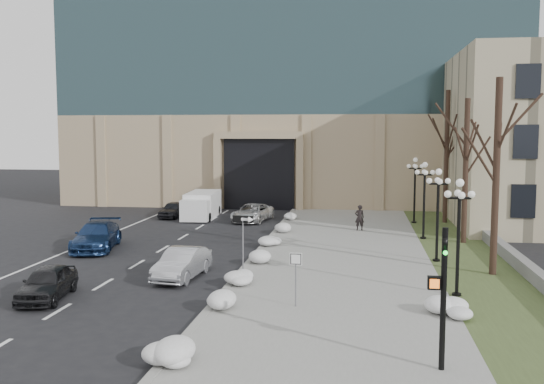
{
  "coord_description": "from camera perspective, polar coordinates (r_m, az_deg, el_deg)",
  "views": [
    {
      "loc": [
        4.43,
        -18.32,
        6.59
      ],
      "look_at": [
        -0.03,
        12.26,
        3.5
      ],
      "focal_mm": 40.0,
      "sensor_mm": 36.0,
      "label": 1
    }
  ],
  "objects": [
    {
      "name": "stone_wall",
      "position": [
        35.7,
        20.47,
        -4.72
      ],
      "size": [
        0.5,
        30.0,
        0.7
      ],
      "primitive_type": "cube",
      "color": "gray",
      "rests_on": "ground"
    },
    {
      "name": "lamppost_d",
      "position": [
        44.13,
        13.3,
        0.99
      ],
      "size": [
        1.18,
        1.18,
        4.76
      ],
      "color": "black",
      "rests_on": "ground"
    },
    {
      "name": "car_b",
      "position": [
        27.7,
        -8.45,
        -6.67
      ],
      "size": [
        1.8,
        4.24,
        1.36
      ],
      "primitive_type": "imported",
      "rotation": [
        0.0,
        0.0,
        -0.09
      ],
      "color": "#AEB0B7",
      "rests_on": "ground"
    },
    {
      "name": "snow_clump_d",
      "position": [
        30.41,
        -1.02,
        -6.23
      ],
      "size": [
        1.1,
        1.6,
        0.36
      ],
      "primitive_type": "ellipsoid",
      "color": "white",
      "rests_on": "sidewalk"
    },
    {
      "name": "car_a",
      "position": [
        25.69,
        -20.39,
        -8.01
      ],
      "size": [
        2.15,
        4.05,
        1.31
      ],
      "primitive_type": "imported",
      "rotation": [
        0.0,
        0.0,
        0.16
      ],
      "color": "black",
      "rests_on": "ground"
    },
    {
      "name": "snow_clump_h",
      "position": [
        22.63,
        16.2,
        -10.66
      ],
      "size": [
        1.1,
        1.6,
        0.36
      ],
      "primitive_type": "ellipsoid",
      "color": "white",
      "rests_on": "sidewalk"
    },
    {
      "name": "snow_clump_b",
      "position": [
        22.47,
        -4.64,
        -10.57
      ],
      "size": [
        1.1,
        1.6,
        0.36
      ],
      "primitive_type": "ellipsoid",
      "color": "white",
      "rests_on": "sidewalk"
    },
    {
      "name": "snow_clump_g",
      "position": [
        44.63,
        1.68,
        -2.4
      ],
      "size": [
        1.1,
        1.6,
        0.36
      ],
      "primitive_type": "ellipsoid",
      "color": "white",
      "rests_on": "sidewalk"
    },
    {
      "name": "sidewalk",
      "position": [
        32.99,
        6.55,
        -5.75
      ],
      "size": [
        9.0,
        40.0,
        0.12
      ],
      "primitive_type": "cube",
      "color": "gray",
      "rests_on": "ground"
    },
    {
      "name": "snow_clump_a",
      "position": [
        17.76,
        -9.58,
        -15.11
      ],
      "size": [
        1.1,
        1.6,
        0.36
      ],
      "primitive_type": "ellipsoid",
      "color": "white",
      "rests_on": "sidewalk"
    },
    {
      "name": "office_tower",
      "position": [
        63.37,
        2.42,
        16.53
      ],
      "size": [
        40.0,
        24.7,
        36.0
      ],
      "color": "tan",
      "rests_on": "ground"
    },
    {
      "name": "ground",
      "position": [
        19.97,
        -5.15,
        -13.58
      ],
      "size": [
        160.0,
        160.0,
        0.0
      ],
      "primitive_type": "plane",
      "color": "black",
      "rests_on": "ground"
    },
    {
      "name": "one_way_sign",
      "position": [
        27.86,
        -2.44,
        -3.23
      ],
      "size": [
        1.02,
        0.3,
        2.74
      ],
      "rotation": [
        0.0,
        0.0,
        -0.12
      ],
      "color": "slate",
      "rests_on": "ground"
    },
    {
      "name": "lamppost_a",
      "position": [
        24.88,
        17.17,
        -2.67
      ],
      "size": [
        1.18,
        1.18,
        4.76
      ],
      "color": "black",
      "rests_on": "ground"
    },
    {
      "name": "tree_near",
      "position": [
        28.97,
        20.43,
        3.85
      ],
      "size": [
        3.2,
        3.2,
        9.0
      ],
      "color": "black",
      "rests_on": "ground"
    },
    {
      "name": "curb",
      "position": [
        33.42,
        -1.22,
        -5.54
      ],
      "size": [
        0.3,
        40.0,
        0.14
      ],
      "primitive_type": "cube",
      "color": "gray",
      "rests_on": "ground"
    },
    {
      "name": "snow_clump_f",
      "position": [
        39.42,
        1.12,
        -3.47
      ],
      "size": [
        1.1,
        1.6,
        0.36
      ],
      "primitive_type": "ellipsoid",
      "color": "white",
      "rests_on": "sidewalk"
    },
    {
      "name": "keep_sign",
      "position": [
        22.54,
        2.25,
        -7.16
      ],
      "size": [
        0.46,
        0.07,
        2.14
      ],
      "rotation": [
        0.0,
        0.0,
        0.02
      ],
      "color": "slate",
      "rests_on": "ground"
    },
    {
      "name": "grass_strip",
      "position": [
        33.44,
        17.81,
        -5.84
      ],
      "size": [
        4.0,
        40.0,
        0.1
      ],
      "primitive_type": "cube",
      "color": "#3C4B25",
      "rests_on": "ground"
    },
    {
      "name": "snow_clump_e",
      "position": [
        34.99,
        0.15,
        -4.65
      ],
      "size": [
        1.1,
        1.6,
        0.36
      ],
      "primitive_type": "ellipsoid",
      "color": "white",
      "rests_on": "sidewalk"
    },
    {
      "name": "car_e",
      "position": [
        47.3,
        -9.28,
        -1.63
      ],
      "size": [
        1.67,
        3.68,
        1.22
      ],
      "primitive_type": "imported",
      "rotation": [
        0.0,
        0.0,
        -0.06
      ],
      "color": "#2A2B2F",
      "rests_on": "ground"
    },
    {
      "name": "snow_clump_c",
      "position": [
        26.36,
        -2.79,
        -8.1
      ],
      "size": [
        1.1,
        1.6,
        0.36
      ],
      "primitive_type": "ellipsoid",
      "color": "white",
      "rests_on": "sidewalk"
    },
    {
      "name": "tree_far",
      "position": [
        44.74,
        16.15,
        4.92
      ],
      "size": [
        3.2,
        3.2,
        9.5
      ],
      "color": "black",
      "rests_on": "ground"
    },
    {
      "name": "lamppost_c",
      "position": [
        37.69,
        14.15,
        0.18
      ],
      "size": [
        1.18,
        1.18,
        4.76
      ],
      "color": "black",
      "rests_on": "ground"
    },
    {
      "name": "lamppost_b",
      "position": [
        31.26,
        15.35,
        -0.95
      ],
      "size": [
        1.18,
        1.18,
        4.76
      ],
      "color": "black",
      "rests_on": "ground"
    },
    {
      "name": "traffic_signal",
      "position": [
        17.24,
        15.7,
        -9.93
      ],
      "size": [
        0.68,
        0.91,
        4.04
      ],
      "rotation": [
        0.0,
        0.0,
        -0.01
      ],
      "color": "black",
      "rests_on": "ground"
    },
    {
      "name": "tree_mid",
      "position": [
        36.84,
        17.81,
        3.75
      ],
      "size": [
        3.2,
        3.2,
        8.5
      ],
      "color": "black",
      "rests_on": "ground"
    },
    {
      "name": "box_truck",
      "position": [
        46.78,
        -6.66,
        -1.28
      ],
      "size": [
        2.49,
        6.17,
        1.92
      ],
      "rotation": [
        0.0,
        0.0,
        0.07
      ],
      "color": "silver",
      "rests_on": "ground"
    },
    {
      "name": "car_c",
      "position": [
        35.41,
        -16.18,
        -4.0
      ],
      "size": [
        3.14,
        5.52,
        1.51
      ],
      "primitive_type": "imported",
      "rotation": [
        0.0,
        0.0,
        0.21
      ],
      "color": "navy",
      "rests_on": "ground"
    },
    {
      "name": "car_d",
      "position": [
        44.56,
        -1.86,
        -1.96
      ],
      "size": [
        2.88,
        4.92,
        1.29
      ],
      "primitive_type": "imported",
      "rotation": [
        0.0,
        0.0,
        -0.17
      ],
      "color": "silver",
      "rests_on": "ground"
    },
    {
      "name": "pedestrian",
      "position": [
        40.18,
        8.24,
        -2.4
      ],
      "size": [
        0.68,
        0.51,
        1.69
      ],
      "primitive_type": "imported",
      "rotation": [
        0.0,
        0.0,
        3.32
      ],
      "color": "black",
      "rests_on": "sidewalk"
    }
  ]
}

